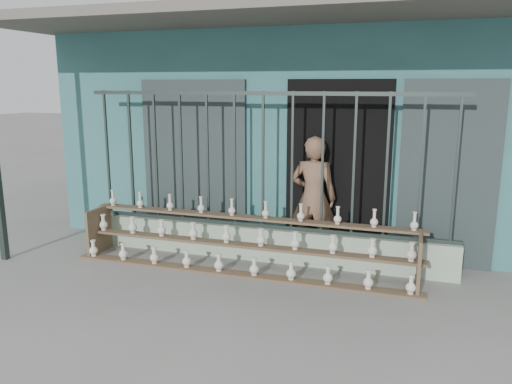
% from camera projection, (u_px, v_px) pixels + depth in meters
% --- Properties ---
extents(ground, '(60.00, 60.00, 0.00)m').
position_uv_depth(ground, '(229.00, 297.00, 5.57)').
color(ground, slate).
extents(workshop_building, '(7.40, 6.60, 3.21)m').
position_uv_depth(workshop_building, '(310.00, 124.00, 9.17)').
color(workshop_building, '#306566').
rests_on(workshop_building, ground).
extents(parapet_wall, '(5.00, 0.20, 0.45)m').
position_uv_depth(parapet_wall, '(263.00, 244.00, 6.74)').
color(parapet_wall, '#9FB99E').
rests_on(parapet_wall, ground).
extents(security_fence, '(5.00, 0.04, 1.80)m').
position_uv_depth(security_fence, '(263.00, 161.00, 6.50)').
color(security_fence, '#283330').
rests_on(security_fence, parapet_wall).
extents(shelf_rack, '(4.50, 0.68, 0.85)m').
position_uv_depth(shelf_rack, '(243.00, 242.00, 6.37)').
color(shelf_rack, brown).
rests_on(shelf_rack, ground).
extents(elderly_woman, '(0.61, 0.40, 1.67)m').
position_uv_depth(elderly_woman, '(313.00, 198.00, 6.71)').
color(elderly_woman, brown).
rests_on(elderly_woman, ground).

